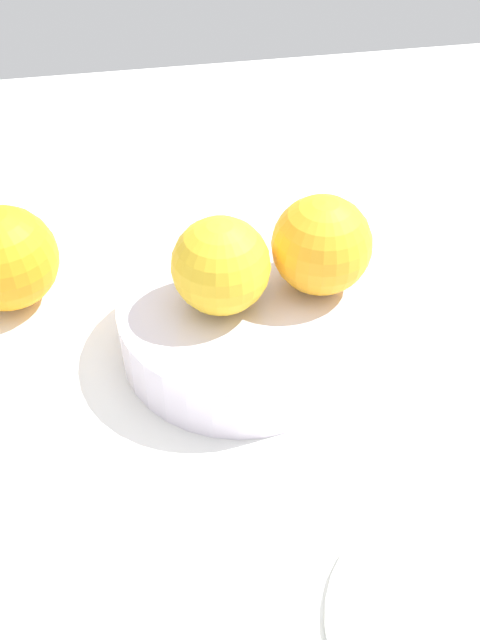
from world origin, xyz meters
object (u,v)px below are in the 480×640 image
at_px(fruit_bowl, 240,326).
at_px(side_plate, 462,627).
at_px(orange_loose_0, 5,258).
at_px(orange_in_bowl_1, 221,267).
at_px(orange_in_bowl_0, 322,245).

distance_m(fruit_bowl, side_plate, 0.26).
bearing_deg(side_plate, orange_loose_0, 127.41).
xyz_separation_m(orange_in_bowl_1, orange_loose_0, (-0.16, 0.09, -0.04)).
height_order(fruit_bowl, orange_loose_0, orange_loose_0).
bearing_deg(fruit_bowl, orange_in_bowl_1, -171.97).
height_order(orange_in_bowl_0, orange_in_bowl_1, orange_in_bowl_0).
xyz_separation_m(orange_in_bowl_1, side_plate, (0.09, -0.24, -0.08)).
height_order(orange_loose_0, side_plate, orange_loose_0).
height_order(fruit_bowl, side_plate, fruit_bowl).
bearing_deg(side_plate, fruit_bowl, 108.07).
bearing_deg(fruit_bowl, side_plate, -71.93).
distance_m(fruit_bowl, orange_in_bowl_0, 0.09).
distance_m(orange_in_bowl_0, orange_loose_0, 0.26).
xyz_separation_m(orange_in_bowl_0, side_plate, (0.02, -0.25, -0.08)).
xyz_separation_m(fruit_bowl, orange_loose_0, (-0.18, 0.09, 0.02)).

